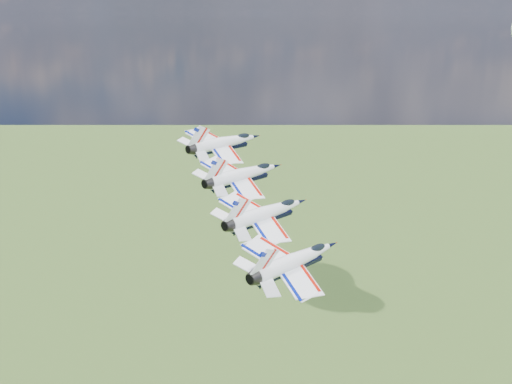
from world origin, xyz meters
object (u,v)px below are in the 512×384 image
at_px(jet_0, 226,142).
at_px(jet_1, 245,174).
at_px(jet_2, 268,212).
at_px(jet_3, 297,260).

distance_m(jet_0, jet_1, 11.00).
bearing_deg(jet_1, jet_2, -24.75).
bearing_deg(jet_0, jet_2, -24.75).
height_order(jet_0, jet_1, jet_0).
relative_size(jet_0, jet_3, 1.00).
bearing_deg(jet_1, jet_3, -24.75).
bearing_deg(jet_0, jet_1, -24.75).
bearing_deg(jet_3, jet_2, 155.25).
bearing_deg(jet_3, jet_1, 155.25).
bearing_deg(jet_2, jet_0, 155.25).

